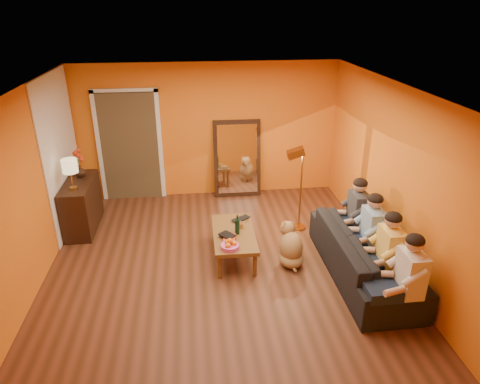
{
  "coord_description": "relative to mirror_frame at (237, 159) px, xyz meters",
  "views": [
    {
      "loc": [
        -0.34,
        -5.26,
        3.61
      ],
      "look_at": [
        0.35,
        0.5,
        1.0
      ],
      "focal_mm": 32.0,
      "sensor_mm": 36.0,
      "label": 1
    }
  ],
  "objects": [
    {
      "name": "room_shell",
      "position": [
        -0.55,
        -2.26,
        0.54
      ],
      "size": [
        5.0,
        5.5,
        2.6
      ],
      "color": "brown",
      "rests_on": "ground"
    },
    {
      "name": "white_accent",
      "position": [
        -3.04,
        -0.88,
        0.54
      ],
      "size": [
        0.02,
        1.9,
        2.58
      ],
      "primitive_type": "cube",
      "color": "white",
      "rests_on": "wall_left"
    },
    {
      "name": "doorway_recess",
      "position": [
        -2.05,
        0.2,
        0.29
      ],
      "size": [
        1.06,
        0.3,
        2.1
      ],
      "primitive_type": "cube",
      "color": "#3F2D19",
      "rests_on": "floor"
    },
    {
      "name": "door_jamb_left",
      "position": [
        -2.62,
        0.08,
        0.29
      ],
      "size": [
        0.08,
        0.06,
        2.2
      ],
      "primitive_type": "cube",
      "color": "white",
      "rests_on": "wall_back"
    },
    {
      "name": "door_jamb_right",
      "position": [
        -1.48,
        0.08,
        0.29
      ],
      "size": [
        0.08,
        0.06,
        2.2
      ],
      "primitive_type": "cube",
      "color": "white",
      "rests_on": "wall_back"
    },
    {
      "name": "door_header",
      "position": [
        -2.05,
        0.08,
        1.36
      ],
      "size": [
        1.22,
        0.06,
        0.08
      ],
      "primitive_type": "cube",
      "color": "white",
      "rests_on": "wall_back"
    },
    {
      "name": "mirror_frame",
      "position": [
        0.0,
        0.0,
        0.0
      ],
      "size": [
        0.92,
        0.27,
        1.51
      ],
      "primitive_type": "cube",
      "rotation": [
        -0.14,
        0.0,
        0.0
      ],
      "color": "black",
      "rests_on": "floor"
    },
    {
      "name": "mirror_glass",
      "position": [
        0.0,
        -0.04,
        0.0
      ],
      "size": [
        0.78,
        0.21,
        1.35
      ],
      "primitive_type": "cube",
      "rotation": [
        -0.14,
        0.0,
        0.0
      ],
      "color": "white",
      "rests_on": "mirror_frame"
    },
    {
      "name": "sideboard",
      "position": [
        -2.79,
        -1.08,
        -0.34
      ],
      "size": [
        0.44,
        1.18,
        0.85
      ],
      "primitive_type": "cube",
      "color": "black",
      "rests_on": "floor"
    },
    {
      "name": "table_lamp",
      "position": [
        -2.79,
        -1.38,
        0.34
      ],
      "size": [
        0.24,
        0.24,
        0.51
      ],
      "primitive_type": null,
      "color": "beige",
      "rests_on": "sideboard"
    },
    {
      "name": "sofa",
      "position": [
        1.45,
        -3.01,
        -0.42
      ],
      "size": [
        2.33,
        0.91,
        0.68
      ],
      "primitive_type": "imported",
      "rotation": [
        0.0,
        0.0,
        1.57
      ],
      "color": "black",
      "rests_on": "floor"
    },
    {
      "name": "coffee_table",
      "position": [
        -0.32,
        -2.31,
        -0.55
      ],
      "size": [
        0.64,
        1.23,
        0.42
      ],
      "primitive_type": null,
      "rotation": [
        0.0,
        0.0,
        -0.01
      ],
      "color": "brown",
      "rests_on": "floor"
    },
    {
      "name": "floor_lamp",
      "position": [
        0.89,
        -1.56,
        -0.04
      ],
      "size": [
        0.33,
        0.28,
        1.44
      ],
      "primitive_type": null,
      "rotation": [
        0.0,
        0.0,
        -0.15
      ],
      "color": "#B58035",
      "rests_on": "floor"
    },
    {
      "name": "dog",
      "position": [
        0.5,
        -2.6,
        -0.43
      ],
      "size": [
        0.53,
        0.65,
        0.67
      ],
      "primitive_type": null,
      "rotation": [
        0.0,
        0.0,
        -0.33
      ],
      "color": "#9A7A45",
      "rests_on": "floor"
    },
    {
      "name": "person_far_left",
      "position": [
        1.58,
        -4.01,
        -0.15
      ],
      "size": [
        0.7,
        0.44,
        1.22
      ],
      "primitive_type": null,
      "color": "beige",
      "rests_on": "sofa"
    },
    {
      "name": "person_mid_left",
      "position": [
        1.58,
        -3.46,
        -0.15
      ],
      "size": [
        0.7,
        0.44,
        1.22
      ],
      "primitive_type": null,
      "color": "#E8BA4D",
      "rests_on": "sofa"
    },
    {
      "name": "person_mid_right",
      "position": [
        1.58,
        -2.91,
        -0.15
      ],
      "size": [
        0.7,
        0.44,
        1.22
      ],
      "primitive_type": null,
      "color": "#7C9DC0",
      "rests_on": "sofa"
    },
    {
      "name": "person_far_right",
      "position": [
        1.58,
        -2.36,
        -0.15
      ],
      "size": [
        0.7,
        0.44,
        1.22
      ],
      "primitive_type": null,
      "color": "#2F3034",
      "rests_on": "sofa"
    },
    {
      "name": "fruit_bowl",
      "position": [
        -0.42,
        -2.76,
        -0.26
      ],
      "size": [
        0.26,
        0.26,
        0.16
      ],
      "primitive_type": null,
      "color": "#D74C9C",
      "rests_on": "coffee_table"
    },
    {
      "name": "wine_bottle",
      "position": [
        -0.27,
        -2.36,
        -0.18
      ],
      "size": [
        0.07,
        0.07,
        0.31
      ],
      "primitive_type": "cylinder",
      "color": "black",
      "rests_on": "coffee_table"
    },
    {
      "name": "tumbler",
      "position": [
        -0.2,
        -2.19,
        -0.29
      ],
      "size": [
        0.12,
        0.12,
        0.09
      ],
      "primitive_type": "imported",
      "rotation": [
        0.0,
        0.0,
        0.3
      ],
      "color": "#B27F3F",
      "rests_on": "coffee_table"
    },
    {
      "name": "laptop",
      "position": [
        -0.14,
        -1.96,
        -0.33
      ],
      "size": [
        0.38,
        0.35,
        0.03
      ],
      "primitive_type": "imported",
      "rotation": [
        0.0,
        0.0,
        0.59
      ],
      "color": "black",
      "rests_on": "coffee_table"
    },
    {
      "name": "book_lower",
      "position": [
        -0.5,
        -2.51,
        -0.33
      ],
      "size": [
        0.25,
        0.27,
        0.02
      ],
      "primitive_type": "imported",
      "rotation": [
        0.0,
        0.0,
        0.5
      ],
      "color": "black",
      "rests_on": "coffee_table"
    },
    {
      "name": "book_mid",
      "position": [
        -0.49,
        -2.5,
        -0.31
      ],
      "size": [
        0.22,
        0.27,
        0.02
      ],
      "primitive_type": "imported",
      "rotation": [
        0.0,
        0.0,
        -0.21
      ],
      "color": "red",
      "rests_on": "book_lower"
    },
    {
      "name": "book_upper",
      "position": [
        -0.5,
        -2.52,
        -0.29
      ],
      "size": [
        0.27,
        0.28,
        0.02
      ],
      "primitive_type": "imported",
      "rotation": [
        0.0,
        0.0,
        0.67
      ],
      "color": "black",
      "rests_on": "book_mid"
    },
    {
      "name": "vase",
      "position": [
        -2.79,
        -0.83,
        0.19
      ],
      "size": [
        0.19,
        0.19,
        0.2
      ],
      "primitive_type": "imported",
      "color": "black",
      "rests_on": "sideboard"
    },
    {
      "name": "flowers",
      "position": [
        -2.79,
        -0.83,
        0.47
      ],
      "size": [
        0.17,
        0.17,
        0.51
      ],
      "primitive_type": null,
      "color": "red",
      "rests_on": "vase"
    }
  ]
}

